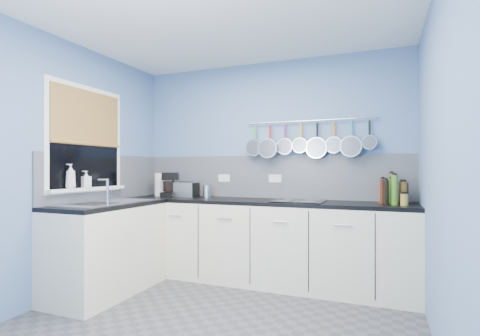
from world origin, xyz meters
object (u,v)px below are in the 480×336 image
Objects in this scene: coffee_maker at (169,185)px; paper_towel at (160,184)px; soap_bottle_b at (86,179)px; canister at (207,191)px; toaster at (186,190)px; hob at (299,201)px; soap_bottle_a at (71,176)px.

paper_towel is at bearing 151.46° from coffee_maker.
soap_bottle_b reaches higher than canister.
paper_towel is 0.39m from toaster.
toaster reaches higher than hob.
soap_bottle_b is at bearing -127.22° from canister.
paper_towel is 0.56× the size of hob.
soap_bottle_b is 1.36m from canister.
toaster reaches higher than canister.
soap_bottle_b is at bearing -119.07° from toaster.
coffee_maker reaches higher than paper_towel.
soap_bottle_b is 0.58× the size of coffee_maker.
coffee_maker reaches higher than canister.
paper_towel reaches higher than canister.
toaster is (0.20, 0.07, -0.06)m from coffee_maker.
soap_bottle_a is 0.83× the size of paper_towel.
coffee_maker reaches higher than hob.
hob is (1.82, -0.15, -0.14)m from paper_towel.
soap_bottle_a is at bearing -97.49° from paper_towel.
toaster is at bearing 10.32° from coffee_maker.
paper_towel reaches higher than hob.
soap_bottle_a is 0.46× the size of hob.
hob is (1.98, 0.90, -0.23)m from soap_bottle_b.
soap_bottle_a reaches higher than coffee_maker.
soap_bottle_b is at bearing -98.85° from paper_towel.
coffee_maker is 0.48m from canister.
soap_bottle_b is at bearing 90.00° from soap_bottle_a.
paper_towel is 2.00× the size of canister.
canister is (0.27, 0.03, -0.02)m from toaster.
soap_bottle_a is at bearing -115.25° from toaster.
soap_bottle_a is 2.28m from hob.
soap_bottle_b reaches higher than paper_towel.
toaster is at bearing 62.22° from soap_bottle_b.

